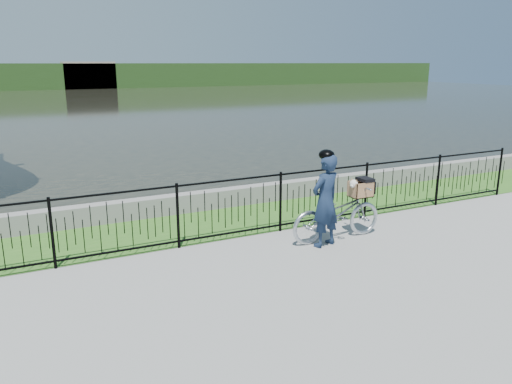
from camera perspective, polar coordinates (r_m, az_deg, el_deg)
ground at (r=7.77m, az=2.05°, el=-8.99°), size 120.00×120.00×0.00m
grass_strip at (r=9.98m, az=-5.07°, el=-3.58°), size 60.00×2.00×0.01m
water at (r=39.52m, az=-21.64°, el=9.08°), size 120.00×120.00×0.00m
quay_wall at (r=10.82m, az=-7.03°, el=-1.10°), size 60.00×0.30×0.40m
fence at (r=8.93m, az=-2.80°, el=-1.91°), size 14.00×0.06×1.15m
far_treeline at (r=66.36m, az=-23.99°, el=11.99°), size 120.00×6.00×3.00m
far_building_right at (r=65.45m, az=-18.58°, el=12.54°), size 6.00×3.00×3.20m
bicycle_rig at (r=9.06m, az=9.29°, el=-2.39°), size 1.83×0.64×1.10m
cyclist at (r=8.61m, az=7.94°, el=-0.83°), size 0.67×0.53×1.69m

